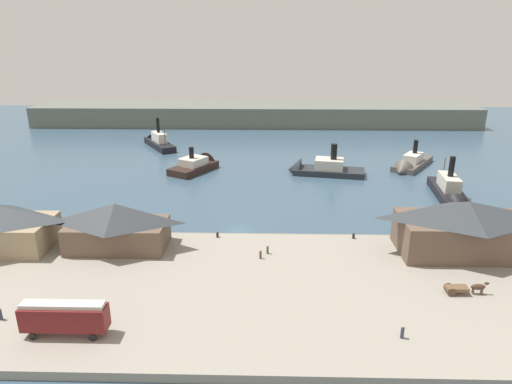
% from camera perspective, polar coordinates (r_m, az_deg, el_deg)
% --- Properties ---
extents(ground_plane, '(320.00, 320.00, 0.00)m').
position_cam_1_polar(ground_plane, '(86.35, -2.13, -4.91)').
color(ground_plane, '#385166').
extents(quay_promenade, '(110.00, 36.00, 1.20)m').
position_cam_1_polar(quay_promenade, '(66.61, -3.31, -12.17)').
color(quay_promenade, gray).
rests_on(quay_promenade, ground).
extents(seawall_edge, '(110.00, 0.80, 1.00)m').
position_cam_1_polar(seawall_edge, '(82.88, -2.29, -5.61)').
color(seawall_edge, slate).
rests_on(seawall_edge, ground).
extents(ferry_shed_central_terminal, '(16.56, 8.65, 7.90)m').
position_cam_1_polar(ferry_shed_central_terminal, '(79.00, -17.14, -4.05)').
color(ferry_shed_central_terminal, brown).
rests_on(ferry_shed_central_terminal, quay_promenade).
extents(ferry_shed_customs_shed, '(21.30, 10.76, 8.93)m').
position_cam_1_polar(ferry_shed_customs_shed, '(81.08, 24.87, -4.03)').
color(ferry_shed_customs_shed, brown).
rests_on(ferry_shed_customs_shed, quay_promenade).
extents(street_tram, '(10.20, 2.46, 4.37)m').
position_cam_1_polar(street_tram, '(59.93, -23.01, -14.22)').
color(street_tram, maroon).
rests_on(street_tram, quay_promenade).
extents(horse_cart, '(5.85, 1.62, 1.87)m').
position_cam_1_polar(horse_cart, '(70.16, 24.75, -10.91)').
color(horse_cart, brown).
rests_on(horse_cart, quay_promenade).
extents(pedestrian_near_west_shed, '(0.37, 0.37, 1.51)m').
position_cam_1_polar(pedestrian_near_west_shed, '(74.83, 1.47, -7.29)').
color(pedestrian_near_west_shed, '#3D4C42').
rests_on(pedestrian_near_west_shed, quay_promenade).
extents(pedestrian_walking_west, '(0.42, 0.42, 1.71)m').
position_cam_1_polar(pedestrian_walking_west, '(67.19, -29.53, -13.24)').
color(pedestrian_walking_west, '#33384C').
rests_on(pedestrian_walking_west, quay_promenade).
extents(pedestrian_at_waters_edge, '(0.42, 0.42, 1.69)m').
position_cam_1_polar(pedestrian_at_waters_edge, '(58.57, 17.96, -16.48)').
color(pedestrian_at_waters_edge, '#33384C').
rests_on(pedestrian_at_waters_edge, quay_promenade).
extents(pedestrian_near_cart, '(0.38, 0.38, 1.52)m').
position_cam_1_polar(pedestrian_near_cart, '(73.25, 0.57, -7.89)').
color(pedestrian_near_cart, '#4C3D33').
rests_on(pedestrian_near_cart, quay_promenade).
extents(mooring_post_center_east, '(0.44, 0.44, 0.90)m').
position_cam_1_polar(mooring_post_center_east, '(82.03, 12.19, -5.45)').
color(mooring_post_center_east, black).
rests_on(mooring_post_center_east, quay_promenade).
extents(mooring_post_west, '(0.44, 0.44, 0.90)m').
position_cam_1_polar(mooring_post_west, '(80.94, -4.88, -5.41)').
color(mooring_post_west, black).
rests_on(mooring_post_west, quay_promenade).
extents(ferry_outer_harbor, '(14.59, 19.93, 10.99)m').
position_cam_1_polar(ferry_outer_harbor, '(155.07, -12.28, 6.22)').
color(ferry_outer_harbor, black).
rests_on(ferry_outer_harbor, ground).
extents(ferry_approaching_east, '(13.41, 16.66, 9.07)m').
position_cam_1_polar(ferry_approaching_east, '(125.79, -7.34, 3.41)').
color(ferry_approaching_east, black).
rests_on(ferry_approaching_east, ground).
extents(ferry_moored_east, '(16.33, 20.16, 9.40)m').
position_cam_1_polar(ferry_moored_east, '(133.09, 18.77, 3.29)').
color(ferry_moored_east, '#514C47').
rests_on(ferry_moored_east, ground).
extents(ferry_approaching_west, '(21.07, 10.06, 10.67)m').
position_cam_1_polar(ferry_approaching_west, '(122.22, 7.93, 2.93)').
color(ferry_approaching_west, '#23282D').
rests_on(ferry_approaching_west, ground).
extents(ferry_near_quay, '(7.58, 21.00, 11.03)m').
position_cam_1_polar(ferry_near_quay, '(110.90, 23.27, -0.04)').
color(ferry_near_quay, black).
rests_on(ferry_near_quay, ground).
extents(far_headland, '(180.00, 24.00, 8.00)m').
position_cam_1_polar(far_headland, '(191.32, -0.13, 9.76)').
color(far_headland, '#60665B').
rests_on(far_headland, ground).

